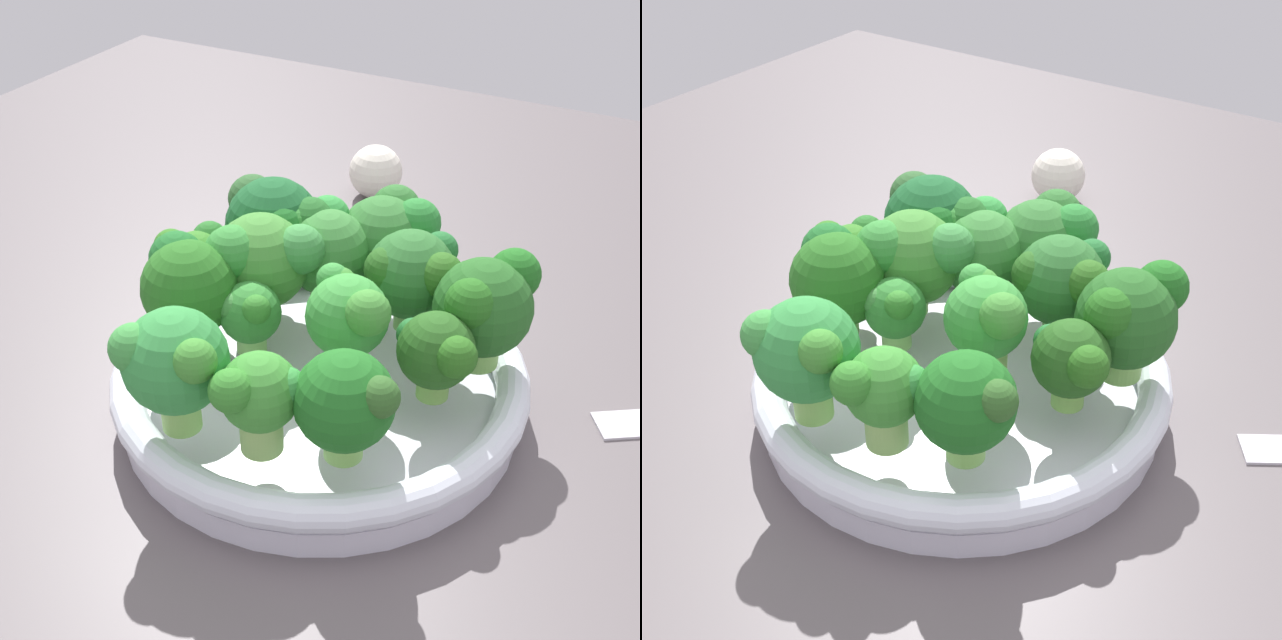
% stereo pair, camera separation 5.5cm
% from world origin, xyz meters
% --- Properties ---
extents(ground_plane, '(1.30, 1.30, 0.03)m').
position_xyz_m(ground_plane, '(0.00, 0.00, -0.01)').
color(ground_plane, '#5B5355').
extents(bowl, '(0.27, 0.27, 0.04)m').
position_xyz_m(bowl, '(-0.04, -0.03, 0.02)').
color(bowl, silver).
rests_on(bowl, ground_plane).
extents(broccoli_floret_0, '(0.07, 0.07, 0.07)m').
position_xyz_m(broccoli_floret_0, '(-0.14, -0.03, 0.08)').
color(broccoli_floret_0, '#9BCD6C').
rests_on(broccoli_floret_0, bowl).
extents(broccoli_floret_1, '(0.05, 0.05, 0.06)m').
position_xyz_m(broccoli_floret_1, '(-0.04, 0.04, 0.07)').
color(broccoli_floret_1, '#7AB44D').
rests_on(broccoli_floret_1, bowl).
extents(broccoli_floret_2, '(0.07, 0.07, 0.07)m').
position_xyz_m(broccoli_floret_2, '(-0.10, -0.06, 0.08)').
color(broccoli_floret_2, '#96BC63').
rests_on(broccoli_floret_2, bowl).
extents(broccoli_floret_3, '(0.05, 0.06, 0.07)m').
position_xyz_m(broccoli_floret_3, '(-0.03, -0.01, 0.08)').
color(broccoli_floret_3, '#97CF62').
rests_on(broccoli_floret_3, bowl).
extents(broccoli_floret_4, '(0.07, 0.08, 0.07)m').
position_xyz_m(broccoli_floret_4, '(-0.06, -0.09, 0.08)').
color(broccoli_floret_4, '#8BC061').
rests_on(broccoli_floret_4, bowl).
extents(broccoli_floret_5, '(0.07, 0.06, 0.07)m').
position_xyz_m(broccoli_floret_5, '(-0.08, 0.06, 0.08)').
color(broccoli_floret_5, '#8ED063').
rests_on(broccoli_floret_5, bowl).
extents(broccoli_floret_6, '(0.06, 0.06, 0.07)m').
position_xyz_m(broccoli_floret_6, '(-0.10, 0.00, 0.08)').
color(broccoli_floret_6, '#7EB960').
rests_on(broccoli_floret_6, bowl).
extents(broccoli_floret_7, '(0.07, 0.07, 0.07)m').
position_xyz_m(broccoli_floret_7, '(-0.02, -0.12, 0.08)').
color(broccoli_floret_7, '#9CCF72').
rests_on(broccoli_floret_7, bowl).
extents(broccoli_floret_8, '(0.05, 0.05, 0.06)m').
position_xyz_m(broccoli_floret_8, '(0.05, -0.02, 0.08)').
color(broccoli_floret_8, '#93C163').
rests_on(broccoli_floret_8, bowl).
extents(broccoli_floret_9, '(0.05, 0.05, 0.06)m').
position_xyz_m(broccoli_floret_9, '(-0.05, -0.14, 0.07)').
color(broccoli_floret_9, '#89B44E').
rests_on(broccoli_floret_9, bowl).
extents(broccoli_floret_10, '(0.07, 0.09, 0.08)m').
position_xyz_m(broccoli_floret_10, '(-0.10, -0.10, 0.09)').
color(broccoli_floret_10, '#83CC61').
rests_on(broccoli_floret_10, bowl).
extents(broccoli_floret_11, '(0.04, 0.04, 0.05)m').
position_xyz_m(broccoli_floret_11, '(-0.02, -0.08, 0.07)').
color(broccoli_floret_11, '#8CC769').
rests_on(broccoli_floret_11, bowl).
extents(broccoli_floret_12, '(0.06, 0.06, 0.07)m').
position_xyz_m(broccoli_floret_12, '(0.03, 0.02, 0.08)').
color(broccoli_floret_12, '#87C75B').
rests_on(broccoli_floret_12, bowl).
extents(broccoli_floret_13, '(0.06, 0.06, 0.08)m').
position_xyz_m(broccoli_floret_13, '(0.06, -0.07, 0.09)').
color(broccoli_floret_13, '#87C45B').
rests_on(broccoli_floret_13, bowl).
extents(garlic_bulb, '(0.05, 0.05, 0.05)m').
position_xyz_m(garlic_bulb, '(-0.34, -0.14, 0.03)').
color(garlic_bulb, silver).
rests_on(garlic_bulb, ground_plane).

